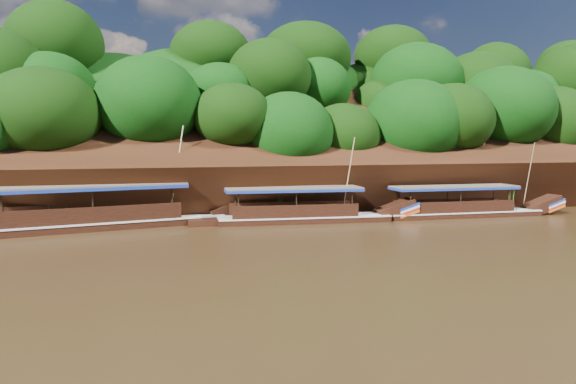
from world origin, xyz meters
name	(u,v)px	position (x,y,z in m)	size (l,w,h in m)	color
ground	(322,244)	(0.00, 0.00, 0.00)	(160.00, 160.00, 0.00)	black
riverbank	(237,179)	(-0.01, 22.73, 1.89)	(120.00, 30.06, 19.40)	black
boat_0	(472,209)	(13.89, 7.00, 0.50)	(13.83, 3.07, 5.70)	black
boat_1	(314,214)	(2.18, 7.59, 0.53)	(13.72, 3.28, 6.08)	black
boat_2	(121,218)	(-10.19, 8.84, 0.62)	(17.56, 5.59, 6.92)	black
reeds	(231,209)	(-3.10, 9.45, 0.87)	(48.90, 2.32, 1.98)	#1E6118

